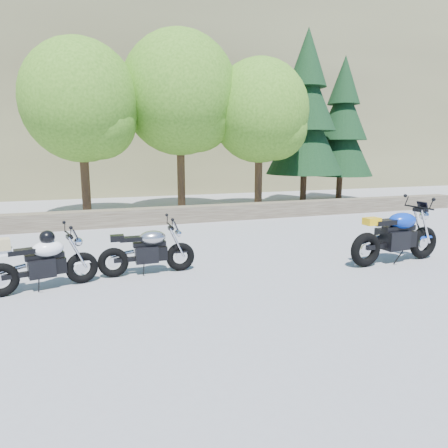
{
  "coord_description": "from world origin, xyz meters",
  "views": [
    {
      "loc": [
        -2.42,
        -6.69,
        2.27
      ],
      "look_at": [
        0.2,
        1.0,
        0.75
      ],
      "focal_mm": 32.0,
      "sensor_mm": 36.0,
      "label": 1
    }
  ],
  "objects": [
    {
      "name": "ground",
      "position": [
        0.0,
        0.0,
        0.0
      ],
      "size": [
        90.0,
        90.0,
        0.0
      ],
      "primitive_type": "plane",
      "color": "gray",
      "rests_on": "ground"
    },
    {
      "name": "stone_wall",
      "position": [
        0.0,
        5.5,
        0.25
      ],
      "size": [
        22.0,
        0.55,
        0.5
      ],
      "primitive_type": "cube",
      "color": "#4A3F31",
      "rests_on": "ground"
    },
    {
      "name": "hillside",
      "position": [
        3.0,
        28.0,
        7.5
      ],
      "size": [
        80.0,
        30.0,
        15.0
      ],
      "primitive_type": "cube",
      "color": "brown",
      "rests_on": "ground"
    },
    {
      "name": "tree_decid_left",
      "position": [
        -2.39,
        7.14,
        3.63
      ],
      "size": [
        3.67,
        3.67,
        5.62
      ],
      "color": "#382314",
      "rests_on": "ground"
    },
    {
      "name": "tree_decid_mid",
      "position": [
        0.91,
        7.54,
        4.04
      ],
      "size": [
        4.08,
        4.08,
        6.24
      ],
      "color": "#382314",
      "rests_on": "ground"
    },
    {
      "name": "tree_decid_right",
      "position": [
        3.71,
        6.94,
        3.5
      ],
      "size": [
        3.54,
        3.54,
        5.41
      ],
      "color": "#382314",
      "rests_on": "ground"
    },
    {
      "name": "conifer_near",
      "position": [
        6.2,
        8.2,
        3.68
      ],
      "size": [
        3.17,
        3.17,
        7.06
      ],
      "color": "#382314",
      "rests_on": "ground"
    },
    {
      "name": "conifer_far",
      "position": [
        8.4,
        8.8,
        3.27
      ],
      "size": [
        2.82,
        2.82,
        6.27
      ],
      "color": "#382314",
      "rests_on": "ground"
    },
    {
      "name": "silver_bike",
      "position": [
        -1.45,
        0.49,
        0.43
      ],
      "size": [
        1.77,
        0.56,
        0.89
      ],
      "rotation": [
        0.0,
        0.0,
        -0.0
      ],
      "color": "black",
      "rests_on": "ground"
    },
    {
      "name": "white_bike",
      "position": [
        -3.21,
        0.19,
        0.48
      ],
      "size": [
        1.76,
        0.66,
        0.98
      ],
      "rotation": [
        0.0,
        0.0,
        0.24
      ],
      "color": "black",
      "rests_on": "ground"
    },
    {
      "name": "blue_bike",
      "position": [
        3.43,
        -0.37,
        0.55
      ],
      "size": [
        2.24,
        0.71,
        1.12
      ],
      "rotation": [
        0.0,
        0.0,
        0.07
      ],
      "color": "black",
      "rests_on": "ground"
    },
    {
      "name": "backpack",
      "position": [
        4.37,
        1.18,
        0.17
      ],
      "size": [
        0.28,
        0.24,
        0.36
      ],
      "rotation": [
        0.0,
        0.0,
        -0.07
      ],
      "color": "black",
      "rests_on": "ground"
    }
  ]
}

